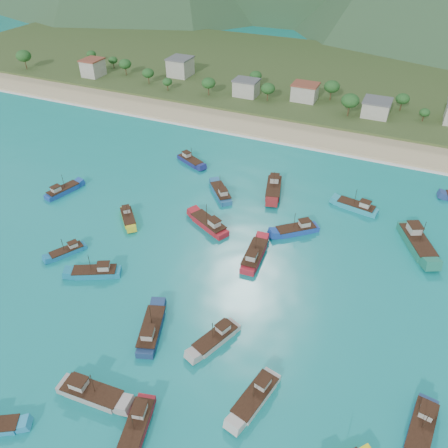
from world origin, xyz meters
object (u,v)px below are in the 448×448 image
at_px(boat_2, 256,397).
at_px(boat_4, 68,252).
at_px(boat_21, 96,273).
at_px(boat_23, 63,191).
at_px(boat_16, 274,189).
at_px(boat_14, 151,330).
at_px(boat_0, 416,242).
at_px(boat_13, 137,427).
at_px(boat_25, 91,393).
at_px(boat_17, 128,218).
at_px(boat_20, 190,161).
at_px(boat_26, 421,427).
at_px(boat_3, 209,224).
at_px(boat_19, 216,339).
at_px(boat_10, 221,193).
at_px(boat_6, 296,230).
at_px(boat_5, 254,256).
at_px(boat_1, 357,207).

height_order(boat_2, boat_4, boat_2).
distance_m(boat_21, boat_23, 35.82).
bearing_deg(boat_16, boat_14, 70.38).
distance_m(boat_0, boat_13, 70.47).
distance_m(boat_23, boat_25, 63.63).
distance_m(boat_4, boat_17, 16.88).
bearing_deg(boat_13, boat_14, -79.21).
distance_m(boat_17, boat_20, 31.85).
xyz_separation_m(boat_4, boat_26, (74.32, -11.21, 0.26)).
height_order(boat_3, boat_14, boat_3).
bearing_deg(boat_21, boat_16, -53.71).
height_order(boat_3, boat_16, boat_16).
relative_size(boat_4, boat_17, 0.99).
bearing_deg(boat_21, boat_19, -126.79).
xyz_separation_m(boat_0, boat_4, (-70.25, -33.66, -0.60)).
bearing_deg(boat_25, boat_4, -138.35).
xyz_separation_m(boat_10, boat_16, (12.13, 7.36, 0.20)).
height_order(boat_13, boat_23, boat_13).
xyz_separation_m(boat_3, boat_25, (2.16, -47.56, -0.03)).
relative_size(boat_14, boat_20, 1.14).
xyz_separation_m(boat_0, boat_6, (-26.10, -5.93, -0.35)).
distance_m(boat_10, boat_17, 25.11).
bearing_deg(boat_19, boat_13, 100.37).
xyz_separation_m(boat_19, boat_21, (-29.93, 5.37, 0.03)).
relative_size(boat_2, boat_23, 1.07).
bearing_deg(boat_20, boat_16, 104.97).
bearing_deg(boat_5, boat_16, 95.82).
xyz_separation_m(boat_0, boat_25, (-43.57, -59.88, -0.29)).
relative_size(boat_0, boat_25, 1.26).
bearing_deg(boat_20, boat_14, 46.99).
height_order(boat_17, boat_19, boat_19).
relative_size(boat_2, boat_19, 1.06).
height_order(boat_23, boat_26, boat_26).
xyz_separation_m(boat_10, boat_21, (-11.29, -38.41, -0.03)).
bearing_deg(boat_0, boat_6, -13.73).
distance_m(boat_2, boat_14, 22.20).
xyz_separation_m(boat_25, boat_26, (47.64, 15.01, -0.05)).
relative_size(boat_0, boat_23, 1.40).
distance_m(boat_2, boat_13, 18.40).
distance_m(boat_0, boat_20, 66.08).
xyz_separation_m(boat_1, boat_14, (-26.68, -54.82, 0.07)).
bearing_deg(boat_26, boat_5, -28.44).
bearing_deg(boat_2, boat_20, -42.31).
distance_m(boat_3, boat_26, 59.49).
relative_size(boat_2, boat_3, 0.94).
height_order(boat_0, boat_3, boat_0).
height_order(boat_2, boat_20, boat_2).
bearing_deg(boat_16, boat_13, 77.60).
xyz_separation_m(boat_0, boat_17, (-65.18, -17.56, -0.51)).
relative_size(boat_17, boat_26, 0.77).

